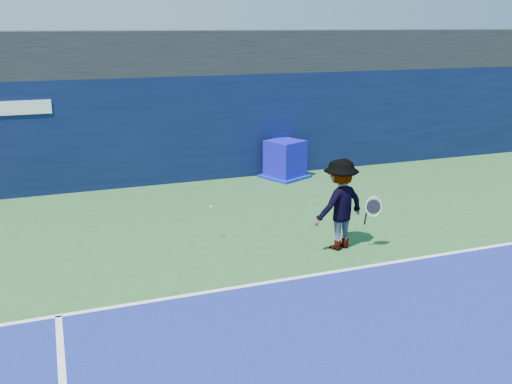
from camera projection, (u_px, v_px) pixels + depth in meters
ground at (448, 356)px, 7.81m from camera, size 80.00×80.00×0.00m
baseline at (343, 270)px, 10.51m from camera, size 24.00×0.10×0.01m
stadium_band at (213, 51)px, 17.16m from camera, size 36.00×3.00×1.20m
back_wall_assembly at (224, 125)px, 16.85m from camera, size 36.00×1.03×3.00m
equipment_cart at (285, 161)px, 16.79m from camera, size 1.54×1.54×1.11m
tennis_player at (340, 204)px, 11.35m from camera, size 1.43×1.00×1.85m
tennis_ball at (211, 207)px, 11.70m from camera, size 0.06×0.06×0.06m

